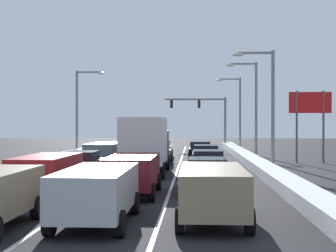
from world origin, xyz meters
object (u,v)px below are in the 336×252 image
object	(u,v)px
traffic_light_gantry	(206,111)
roadside_sign_right	(310,110)
suv_tan_right_lane_nearest	(212,189)
sedan_navy_right_lane_third	(208,163)
sedan_gray_right_lane_fourth	(206,156)
sedan_black_right_lane_fifth	(200,150)
suv_silver_center_lane_nearest	(97,191)
sedan_black_left_lane_fifth	(115,151)
sedan_green_center_lane_fourth	(158,154)
street_lamp_right_near	(267,98)
street_lamp_right_mid	(252,101)
street_lamp_right_far	(237,107)
street_lamp_left_mid	(81,105)
box_truck_center_lane_third	(146,142)
suv_gray_left_lane_fourth	(104,153)
suv_red_left_lane_second	(47,171)
sedan_red_right_lane_second	(207,175)
sedan_navy_left_lane_third	(82,165)
suv_maroon_center_lane_second	(133,171)
sedan_white_center_lane_fifth	(161,149)

from	to	relation	value
traffic_light_gantry	roadside_sign_right	world-z (taller)	traffic_light_gantry
suv_tan_right_lane_nearest	sedan_navy_right_lane_third	xyz separation A→B (m)	(0.22, 12.80, -0.25)
sedan_gray_right_lane_fourth	sedan_black_right_lane_fifth	distance (m)	6.72
suv_silver_center_lane_nearest	sedan_black_left_lane_fifth	distance (m)	24.96
sedan_green_center_lane_fourth	street_lamp_right_near	bearing A→B (deg)	-34.92
street_lamp_right_mid	street_lamp_right_far	bearing A→B (deg)	92.02
traffic_light_gantry	street_lamp_left_mid	bearing A→B (deg)	-125.27
box_truck_center_lane_third	sedan_navy_right_lane_third	bearing A→B (deg)	-14.72
box_truck_center_lane_third	sedan_green_center_lane_fourth	size ratio (longest dim) A/B	1.60
sedan_green_center_lane_fourth	suv_gray_left_lane_fourth	bearing A→B (deg)	-138.58
street_lamp_right_far	sedan_black_left_lane_fifth	bearing A→B (deg)	-129.44
sedan_gray_right_lane_fourth	suv_red_left_lane_second	bearing A→B (deg)	-116.84
sedan_red_right_lane_second	sedan_black_left_lane_fifth	world-z (taller)	same
traffic_light_gantry	suv_red_left_lane_second	bearing A→B (deg)	-100.93
street_lamp_right_near	street_lamp_right_far	xyz separation A→B (m)	(-0.08, 21.21, 0.12)
sedan_black_right_lane_fifth	sedan_red_right_lane_second	bearing A→B (deg)	-89.79
box_truck_center_lane_third	street_lamp_left_mid	xyz separation A→B (m)	(-7.38, 15.10, 2.79)
suv_red_left_lane_second	box_truck_center_lane_third	bearing A→B (deg)	68.00
suv_red_left_lane_second	roadside_sign_right	size ratio (longest dim) A/B	0.89
suv_silver_center_lane_nearest	sedan_navy_left_lane_third	xyz separation A→B (m)	(-3.22, 11.95, -0.25)
box_truck_center_lane_third	sedan_green_center_lane_fourth	distance (m)	7.70
suv_tan_right_lane_nearest	sedan_gray_right_lane_fourth	distance (m)	19.31
suv_maroon_center_lane_second	sedan_navy_left_lane_third	distance (m)	6.98
sedan_white_center_lane_fifth	suv_gray_left_lane_fourth	world-z (taller)	suv_gray_left_lane_fourth
street_lamp_left_mid	sedan_black_left_lane_fifth	bearing A→B (deg)	-50.04
sedan_black_right_lane_fifth	roadside_sign_right	world-z (taller)	roadside_sign_right
suv_tan_right_lane_nearest	suv_silver_center_lane_nearest	xyz separation A→B (m)	(-3.49, -0.49, 0.00)
street_lamp_right_near	roadside_sign_right	world-z (taller)	street_lamp_right_near
sedan_black_right_lane_fifth	suv_red_left_lane_second	xyz separation A→B (m)	(-6.74, -20.65, 0.25)
suv_maroon_center_lane_second	suv_red_left_lane_second	xyz separation A→B (m)	(-3.64, -0.10, 0.00)
street_lamp_right_far	sedan_gray_right_lane_fourth	bearing A→B (deg)	-101.55
sedan_green_center_lane_fourth	suv_red_left_lane_second	size ratio (longest dim) A/B	0.92
sedan_black_right_lane_fifth	suv_maroon_center_lane_second	xyz separation A→B (m)	(-3.10, -20.56, 0.25)
street_lamp_right_far	roadside_sign_right	distance (m)	15.45
box_truck_center_lane_third	roadside_sign_right	size ratio (longest dim) A/B	1.31
sedan_white_center_lane_fifth	street_lamp_right_near	size ratio (longest dim) A/B	0.59
street_lamp_right_mid	roadside_sign_right	world-z (taller)	street_lamp_right_mid
sedan_white_center_lane_fifth	sedan_red_right_lane_second	bearing A→B (deg)	-80.71
suv_silver_center_lane_nearest	street_lamp_left_mid	size ratio (longest dim) A/B	0.63
traffic_light_gantry	street_lamp_right_mid	bearing A→B (deg)	-79.59
street_lamp_left_mid	suv_tan_right_lane_nearest	bearing A→B (deg)	-69.50
sedan_black_left_lane_fifth	sedan_white_center_lane_fifth	bearing A→B (deg)	47.19
sedan_green_center_lane_fourth	street_lamp_right_far	xyz separation A→B (m)	(7.22, 16.12, 3.97)
street_lamp_right_near	suv_gray_left_lane_fourth	bearing A→B (deg)	169.35
sedan_white_center_lane_fifth	sedan_black_left_lane_fifth	distance (m)	5.05
sedan_navy_left_lane_third	suv_gray_left_lane_fourth	xyz separation A→B (m)	(-0.02, 6.83, 0.25)
box_truck_center_lane_third	roadside_sign_right	bearing A→B (deg)	37.36
sedan_navy_right_lane_third	suv_silver_center_lane_nearest	world-z (taller)	suv_silver_center_lane_nearest
sedan_red_right_lane_second	sedan_navy_left_lane_third	xyz separation A→B (m)	(-6.72, 4.90, 0.00)
sedan_green_center_lane_fourth	street_lamp_right_near	xyz separation A→B (m)	(7.30, -5.10, 3.85)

